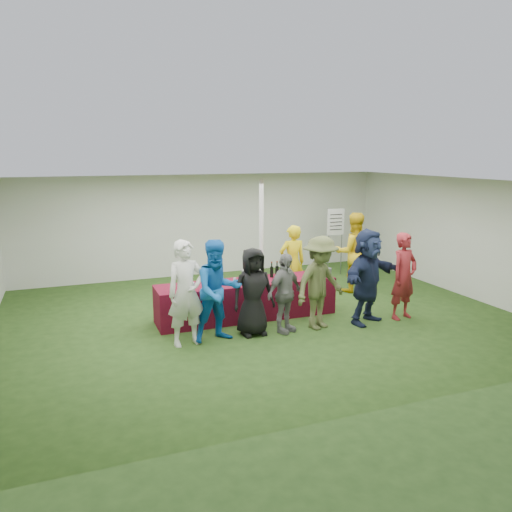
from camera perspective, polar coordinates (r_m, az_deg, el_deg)
name	(u,v)px	position (r m, az deg, el deg)	size (l,w,h in m)	color
ground	(260,317)	(10.13, 0.45, -7.02)	(60.00, 60.00, 0.00)	#284719
tent	(261,240)	(11.06, 0.61, 1.81)	(10.00, 10.00, 10.00)	white
serving_table	(247,299)	(10.01, -1.07, -4.99)	(3.60, 0.80, 0.75)	maroon
wine_bottles	(270,272)	(10.20, 1.64, -1.79)	(0.60, 0.10, 0.32)	black
wine_glasses	(226,281)	(9.48, -3.45, -2.90)	(2.75, 0.16, 0.16)	silver
water_bottle	(243,276)	(9.94, -1.47, -2.25)	(0.07, 0.07, 0.23)	silver
bar_towel	(318,273)	(10.59, 7.14, -1.96)	(0.25, 0.18, 0.03)	white
dump_bucket	(326,272)	(10.36, 7.98, -1.87)	(0.23, 0.23, 0.18)	slate
wine_list_sign	(336,227)	(13.47, 9.09, 3.30)	(0.50, 0.03, 1.80)	slate
staff_pourer	(292,263)	(11.10, 4.17, -0.81)	(0.62, 0.41, 1.70)	#D6C210
staff_back	(353,252)	(12.00, 11.06, 0.41)	(0.92, 0.72, 1.89)	gold
customer_0	(186,293)	(8.56, -7.99, -4.24)	(0.67, 0.44, 1.83)	silver
customer_1	(218,291)	(8.69, -4.36, -4.00)	(0.88, 0.68, 1.81)	#135DB5
customer_2	(253,292)	(8.99, -0.33, -4.10)	(0.79, 0.51, 1.61)	black
customer_3	(285,293)	(9.13, 3.29, -4.27)	(0.87, 0.36, 1.48)	slate
customer_4	(320,283)	(9.36, 7.33, -3.06)	(1.14, 0.65, 1.76)	#4F572E
customer_5	(368,276)	(9.81, 12.63, -2.29)	(1.72, 0.55, 1.85)	#1A2342
customer_6	(404,276)	(10.27, 16.55, -2.22)	(0.63, 0.41, 1.73)	maroon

